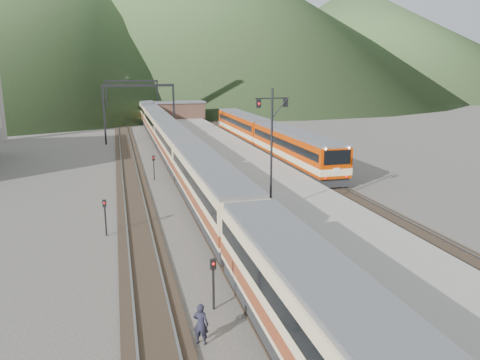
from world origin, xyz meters
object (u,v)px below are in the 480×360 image
object	(u,v)px
second_train	(264,136)
signal_mast	(272,139)
main_train	(175,145)
worker	(201,324)

from	to	relation	value
second_train	signal_mast	xyz separation A→B (m)	(-8.20, -27.02, 3.72)
main_train	second_train	xyz separation A→B (m)	(11.50, 4.36, 0.06)
worker	signal_mast	bearing A→B (deg)	-89.85
signal_mast	worker	size ratio (longest dim) A/B	4.85
main_train	signal_mast	distance (m)	23.21
second_train	main_train	bearing A→B (deg)	-159.25
signal_mast	worker	distance (m)	14.60
second_train	signal_mast	distance (m)	28.48
main_train	worker	xyz separation A→B (m)	(-3.39, -34.67, -1.13)
signal_mast	worker	bearing A→B (deg)	-119.12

